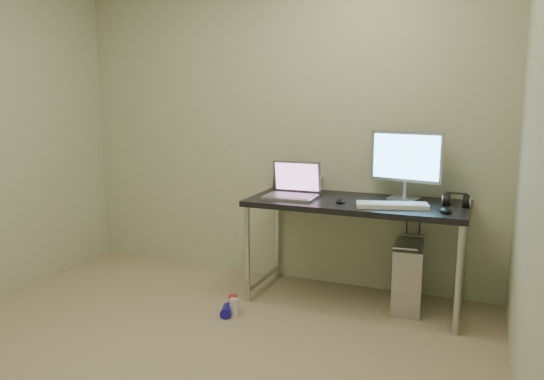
{
  "coord_description": "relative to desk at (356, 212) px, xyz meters",
  "views": [
    {
      "loc": [
        1.57,
        -2.19,
        1.48
      ],
      "look_at": [
        0.23,
        1.07,
        0.85
      ],
      "focal_mm": 35.0,
      "sensor_mm": 36.0,
      "label": 1
    }
  ],
  "objects": [
    {
      "name": "floor",
      "position": [
        -0.73,
        -1.42,
        -0.67
      ],
      "size": [
        3.5,
        3.5,
        0.0
      ],
      "primitive_type": "plane",
      "color": "tan",
      "rests_on": "ground"
    },
    {
      "name": "wall_back",
      "position": [
        -0.73,
        0.33,
        0.58
      ],
      "size": [
        3.5,
        0.02,
        2.5
      ],
      "primitive_type": "cube",
      "color": "beige",
      "rests_on": "ground"
    },
    {
      "name": "wall_right",
      "position": [
        1.02,
        -1.42,
        0.58
      ],
      "size": [
        0.02,
        3.5,
        2.5
      ],
      "primitive_type": "cube",
      "color": "beige",
      "rests_on": "ground"
    },
    {
      "name": "desk",
      "position": [
        0.0,
        0.0,
        0.0
      ],
      "size": [
        1.51,
        0.66,
        0.75
      ],
      "color": "black",
      "rests_on": "ground"
    },
    {
      "name": "tower_computer",
      "position": [
        0.37,
        0.04,
        -0.44
      ],
      "size": [
        0.24,
        0.46,
        0.49
      ],
      "rotation": [
        0.0,
        0.0,
        0.1
      ],
      "color": "silver",
      "rests_on": "ground"
    },
    {
      "name": "cable_a",
      "position": [
        0.32,
        0.28,
        -0.27
      ],
      "size": [
        0.01,
        0.16,
        0.69
      ],
      "primitive_type": "cylinder",
      "rotation": [
        0.21,
        0.0,
        0.0
      ],
      "color": "black",
      "rests_on": "ground"
    },
    {
      "name": "cable_b",
      "position": [
        0.41,
        0.26,
        -0.29
      ],
      "size": [
        0.02,
        0.11,
        0.71
      ],
      "primitive_type": "cylinder",
      "rotation": [
        0.14,
        0.0,
        0.09
      ],
      "color": "black",
      "rests_on": "ground"
    },
    {
      "name": "can_red",
      "position": [
        -0.74,
        -0.49,
        -0.61
      ],
      "size": [
        0.08,
        0.08,
        0.11
      ],
      "primitive_type": "cylinder",
      "rotation": [
        0.0,
        0.0,
        0.26
      ],
      "color": "red",
      "rests_on": "ground"
    },
    {
      "name": "can_white",
      "position": [
        -0.69,
        -0.56,
        -0.61
      ],
      "size": [
        0.08,
        0.08,
        0.12
      ],
      "primitive_type": "cylinder",
      "rotation": [
        0.0,
        0.0,
        0.32
      ],
      "color": "silver",
      "rests_on": "ground"
    },
    {
      "name": "can_blue",
      "position": [
        -0.74,
        -0.58,
        -0.63
      ],
      "size": [
        0.11,
        0.15,
        0.07
      ],
      "primitive_type": "cylinder",
      "rotation": [
        1.57,
        0.0,
        0.31
      ],
      "color": "#1912AA",
      "rests_on": "ground"
    },
    {
      "name": "laptop",
      "position": [
        -0.46,
        -0.04,
        0.14
      ],
      "size": [
        0.37,
        0.31,
        0.25
      ],
      "rotation": [
        0.0,
        0.0,
        0.03
      ],
      "color": "silver",
      "rests_on": "desk"
    },
    {
      "name": "monitor",
      "position": [
        0.3,
        0.17,
        0.37
      ],
      "size": [
        0.51,
        0.19,
        0.48
      ],
      "rotation": [
        0.0,
        0.0,
        -0.19
      ],
      "color": "silver",
      "rests_on": "desk"
    },
    {
      "name": "keyboard",
      "position": [
        0.27,
        -0.13,
        0.1
      ],
      "size": [
        0.49,
        0.27,
        0.03
      ],
      "primitive_type": "cube",
      "rotation": [
        0.0,
        0.0,
        0.26
      ],
      "color": "white",
      "rests_on": "desk"
    },
    {
      "name": "mouse_right",
      "position": [
        0.61,
        -0.16,
        0.1
      ],
      "size": [
        0.1,
        0.13,
        0.04
      ],
      "primitive_type": "ellipsoid",
      "rotation": [
        0.0,
        0.0,
        0.23
      ],
      "color": "black",
      "rests_on": "desk"
    },
    {
      "name": "mouse_left",
      "position": [
        -0.09,
        -0.11,
        0.1
      ],
      "size": [
        0.09,
        0.12,
        0.04
      ],
      "primitive_type": "ellipsoid",
      "rotation": [
        0.0,
        0.0,
        0.28
      ],
      "color": "black",
      "rests_on": "desk"
    },
    {
      "name": "headphones",
      "position": [
        0.66,
        0.08,
        0.11
      ],
      "size": [
        0.17,
        0.11,
        0.11
      ],
      "rotation": [
        0.0,
        0.0,
        -0.03
      ],
      "color": "black",
      "rests_on": "desk"
    },
    {
      "name": "picture_frame",
      "position": [
        -0.62,
        0.3,
        0.19
      ],
      "size": [
        0.27,
        0.09,
        0.21
      ],
      "primitive_type": "cube",
      "rotation": [
        -0.21,
        0.0,
        -0.05
      ],
      "color": "black",
      "rests_on": "desk"
    },
    {
      "name": "webcam",
      "position": [
        -0.37,
        0.3,
        0.18
      ],
      "size": [
        0.05,
        0.04,
        0.13
      ],
      "rotation": [
        0.0,
        0.0,
        0.2
      ],
      "color": "silver",
      "rests_on": "desk"
    }
  ]
}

